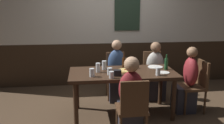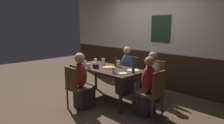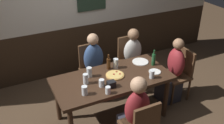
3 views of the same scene
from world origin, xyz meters
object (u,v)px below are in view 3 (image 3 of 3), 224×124
(pizza, at_px, (115,75))
(pint_glass_stout, at_px, (86,79))
(chair_mid_far, at_px, (91,66))
(chair_head_east, at_px, (180,72))
(pint_glass_pale, at_px, (89,73))
(beer_bottle_brown, at_px, (109,63))
(tumbler_short, at_px, (108,91))
(person_head_east, at_px, (172,75))
(tumbler_water, at_px, (102,83))
(person_mid_near, at_px, (135,119))
(beer_glass_half, at_px, (152,75))
(beer_glass_tall, at_px, (116,64))
(pint_glass_amber, at_px, (85,91))
(person_mid_far, at_px, (95,71))
(condiment_caddy, at_px, (111,84))
(plate_white_small, at_px, (155,72))
(dining_table, at_px, (112,82))
(chair_right_far, at_px, (129,57))
(person_right_far, at_px, (134,63))
(beer_bottle_green, at_px, (154,59))
(plate_white_large, at_px, (140,62))

(pizza, relative_size, pint_glass_stout, 1.82)
(chair_mid_far, relative_size, chair_head_east, 1.00)
(pint_glass_pale, height_order, beer_bottle_brown, beer_bottle_brown)
(tumbler_short, bearing_deg, person_head_east, 13.59)
(tumbler_water, bearing_deg, pint_glass_pale, 100.45)
(person_mid_near, distance_m, tumbler_short, 0.50)
(beer_glass_half, bearing_deg, beer_glass_tall, 124.91)
(pint_glass_amber, bearing_deg, beer_glass_tall, 32.78)
(pint_glass_stout, bearing_deg, person_mid_far, 57.94)
(chair_mid_far, xyz_separation_m, person_mid_far, (-0.00, -0.16, -0.01))
(chair_mid_far, relative_size, beer_bottle_brown, 3.62)
(chair_head_east, height_order, pint_glass_amber, chair_head_east)
(beer_glass_tall, bearing_deg, chair_head_east, -11.44)
(chair_mid_far, xyz_separation_m, pint_glass_stout, (-0.40, -0.80, 0.31))
(person_head_east, xyz_separation_m, person_mid_near, (-1.11, -0.66, 0.01))
(pint_glass_stout, xyz_separation_m, condiment_caddy, (0.28, -0.23, -0.02))
(pizza, xyz_separation_m, beer_glass_tall, (0.11, 0.20, 0.06))
(person_head_east, bearing_deg, plate_white_small, -162.84)
(person_mid_far, distance_m, beer_glass_half, 1.09)
(person_mid_far, bearing_deg, dining_table, -90.00)
(chair_right_far, distance_m, person_right_far, 0.17)
(chair_right_far, bearing_deg, beer_glass_tall, -134.30)
(person_right_far, relative_size, beer_glass_tall, 7.12)
(chair_mid_far, height_order, beer_bottle_green, beer_bottle_green)
(pint_glass_pale, bearing_deg, person_mid_far, 59.78)
(chair_right_far, relative_size, person_mid_near, 0.77)
(pint_glass_stout, xyz_separation_m, plate_white_small, (1.03, -0.17, -0.06))
(plate_white_large, bearing_deg, tumbler_water, -157.32)
(beer_bottle_brown, bearing_deg, person_mid_far, 98.24)
(person_right_far, relative_size, plate_white_large, 4.30)
(person_mid_far, bearing_deg, tumbler_water, -105.98)
(pint_glass_stout, bearing_deg, chair_mid_far, 63.50)
(person_mid_near, bearing_deg, pint_glass_stout, 120.03)
(pint_glass_stout, height_order, pint_glass_amber, pint_glass_stout)
(pizza, height_order, condiment_caddy, condiment_caddy)
(chair_right_far, relative_size, plate_white_small, 4.93)
(beer_bottle_green, bearing_deg, chair_right_far, 89.09)
(chair_head_east, distance_m, condiment_caddy, 1.43)
(pizza, bearing_deg, chair_head_east, -1.20)
(tumbler_short, bearing_deg, dining_table, 55.55)
(chair_right_far, distance_m, person_mid_near, 1.66)
(dining_table, bearing_deg, beer_glass_half, -27.11)
(pizza, xyz_separation_m, plate_white_small, (0.58, -0.17, -0.01))
(beer_glass_tall, xyz_separation_m, plate_white_small, (0.47, -0.37, -0.06))
(person_mid_far, relative_size, pint_glass_pale, 7.78)
(tumbler_short, relative_size, beer_bottle_green, 0.40)
(person_mid_far, bearing_deg, beer_glass_half, -61.13)
(beer_glass_tall, bearing_deg, pint_glass_stout, -160.84)
(person_right_far, xyz_separation_m, person_head_east, (0.36, -0.66, 0.00))
(chair_right_far, xyz_separation_m, person_mid_far, (-0.75, -0.16, -0.01))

